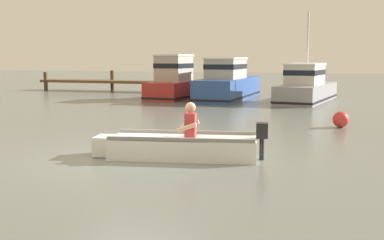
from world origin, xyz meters
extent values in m
plane|color=slate|center=(0.00, 0.00, 0.00)|extent=(120.00, 120.00, 0.00)
cube|color=brown|center=(-8.37, 18.91, 0.61)|extent=(12.92, 1.50, 0.16)
cylinder|color=#4D3924|center=(-14.43, 18.21, 0.59)|extent=(0.24, 0.24, 1.19)
cylinder|color=#4D3924|center=(-10.39, 19.61, 0.64)|extent=(0.24, 0.24, 1.29)
cylinder|color=#4D3924|center=(-6.35, 19.61, 0.50)|extent=(0.24, 0.24, 1.00)
cylinder|color=#4D3924|center=(-2.31, 19.61, 0.63)|extent=(0.24, 0.24, 1.26)
cube|color=white|center=(0.90, 0.52, 0.22)|extent=(3.24, 1.62, 0.44)
cube|color=white|center=(-0.81, 0.22, 0.22)|extent=(0.50, 0.66, 0.42)
cube|color=gray|center=(0.98, 0.01, 0.47)|extent=(3.01, 0.60, 0.08)
cube|color=gray|center=(0.81, 1.02, 0.47)|extent=(3.01, 0.60, 0.08)
cube|color=white|center=(0.99, 0.53, 0.40)|extent=(0.45, 1.05, 0.06)
cylinder|color=black|center=(2.52, 0.80, 0.27)|extent=(0.12, 0.12, 0.54)
cube|color=black|center=(2.52, 0.80, 0.62)|extent=(0.28, 0.32, 0.32)
cube|color=#B23333|center=(1.04, 0.54, 0.70)|extent=(0.28, 0.37, 0.52)
sphere|color=tan|center=(1.04, 0.54, 1.08)|extent=(0.22, 0.22, 0.22)
cylinder|color=tan|center=(1.03, 0.32, 0.68)|extent=(0.43, 0.16, 0.23)
cylinder|color=tan|center=(0.96, 0.75, 0.68)|extent=(0.43, 0.16, 0.23)
cube|color=#B72D28|center=(-4.34, 15.04, 0.44)|extent=(2.09, 4.77, 0.89)
cube|color=black|center=(-4.34, 15.04, 0.16)|extent=(2.14, 4.81, 0.10)
cube|color=#B2ADA3|center=(-4.37, 14.62, 1.54)|extent=(1.50, 2.05, 1.30)
cube|color=black|center=(-4.37, 14.62, 1.70)|extent=(1.53, 2.09, 0.24)
cube|color=white|center=(-4.37, 14.62, 2.23)|extent=(1.57, 2.16, 0.08)
cube|color=#2D519E|center=(-1.64, 15.34, 0.54)|extent=(2.03, 6.73, 1.08)
cube|color=black|center=(-1.64, 15.34, 0.19)|extent=(2.07, 6.78, 0.10)
cube|color=#B2ADA3|center=(-1.66, 14.74, 1.56)|extent=(1.52, 2.85, 0.95)
cube|color=black|center=(-1.66, 14.74, 1.68)|extent=(1.55, 2.88, 0.24)
cube|color=white|center=(-1.66, 14.74, 2.07)|extent=(1.60, 2.99, 0.08)
cube|color=gray|center=(2.27, 15.25, 0.42)|extent=(2.64, 6.11, 0.84)
cube|color=black|center=(2.27, 15.25, 0.15)|extent=(2.68, 6.16, 0.10)
cube|color=beige|center=(2.19, 14.73, 1.31)|extent=(1.75, 2.66, 0.93)
cube|color=black|center=(2.19, 14.73, 1.42)|extent=(1.79, 2.69, 0.24)
cube|color=white|center=(2.19, 14.73, 1.81)|extent=(1.84, 2.79, 0.08)
cylinder|color=silver|center=(2.25, 15.11, 2.57)|extent=(0.10, 0.10, 3.46)
sphere|color=red|center=(4.01, 6.29, 0.25)|extent=(0.49, 0.49, 0.49)
camera|label=1|loc=(4.22, -9.33, 2.13)|focal=46.36mm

